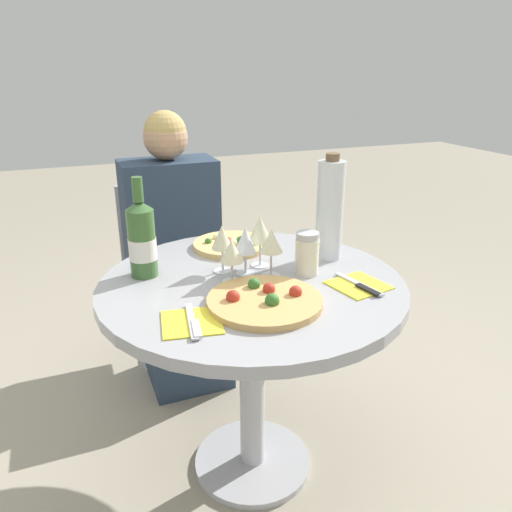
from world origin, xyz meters
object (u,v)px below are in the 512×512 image
at_px(wine_bottle, 142,239).
at_px(tall_carafe, 330,210).
at_px(dining_table, 252,317).
at_px(pizza_large, 265,300).
at_px(seated_diner, 177,265).
at_px(chair_behind_diner, 172,276).

relative_size(wine_bottle, tall_carafe, 0.88).
bearing_deg(wine_bottle, dining_table, -28.67).
height_order(dining_table, pizza_large, pizza_large).
relative_size(seated_diner, tall_carafe, 3.28).
xyz_separation_m(dining_table, pizza_large, (-0.03, -0.16, 0.14)).
relative_size(seated_diner, wine_bottle, 3.72).
height_order(chair_behind_diner, tall_carafe, tall_carafe).
relative_size(chair_behind_diner, pizza_large, 2.57).
bearing_deg(wine_bottle, chair_behind_diner, 72.13).
relative_size(dining_table, chair_behind_diner, 1.14).
relative_size(chair_behind_diner, seated_diner, 0.71).
relative_size(pizza_large, wine_bottle, 1.03).
relative_size(dining_table, tall_carafe, 2.64).
bearing_deg(tall_carafe, seated_diner, 121.99).
height_order(dining_table, tall_carafe, tall_carafe).
xyz_separation_m(pizza_large, wine_bottle, (-0.27, 0.32, 0.11)).
relative_size(dining_table, pizza_large, 2.93).
xyz_separation_m(seated_diner, tall_carafe, (0.38, -0.61, 0.37)).
bearing_deg(pizza_large, tall_carafe, 36.54).
bearing_deg(chair_behind_diner, seated_diner, 90.00).
bearing_deg(seated_diner, chair_behind_diner, -90.00).
height_order(dining_table, wine_bottle, wine_bottle).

